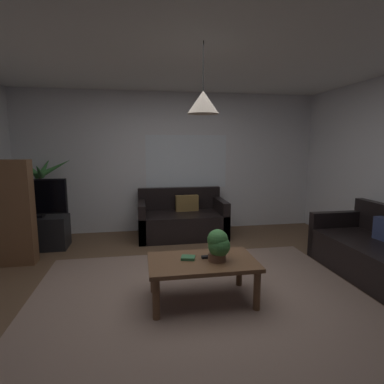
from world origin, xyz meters
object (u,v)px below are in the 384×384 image
(couch_right_side, at_px, (375,253))
(bookshelf_corner, at_px, (4,212))
(potted_plant_on_table, at_px, (218,245))
(potted_palm_corner, at_px, (43,205))
(remote_on_table_0, at_px, (209,257))
(book_on_table_0, at_px, (188,258))
(tv_stand, at_px, (37,233))
(tv, at_px, (34,198))
(couch_under_window, at_px, (182,221))
(coffee_table, at_px, (202,266))
(pendant_lamp, at_px, (203,102))

(couch_right_side, xyz_separation_m, bookshelf_corner, (-4.59, 1.10, 0.44))
(potted_plant_on_table, distance_m, potted_palm_corner, 3.43)
(couch_right_side, xyz_separation_m, potted_palm_corner, (-4.43, 2.17, 0.33))
(remote_on_table_0, relative_size, bookshelf_corner, 0.11)
(book_on_table_0, xyz_separation_m, tv_stand, (-2.04, 1.95, -0.20))
(book_on_table_0, bearing_deg, tv, 136.71)
(tv, bearing_deg, potted_plant_on_table, -40.88)
(book_on_table_0, xyz_separation_m, tv, (-2.04, 1.92, 0.35))
(potted_plant_on_table, bearing_deg, tv, 139.12)
(couch_under_window, xyz_separation_m, couch_right_side, (2.13, -1.99, -0.00))
(tv_stand, xyz_separation_m, tv, (0.00, -0.02, 0.55))
(couch_under_window, bearing_deg, book_on_table_0, -96.14)
(tv, xyz_separation_m, bookshelf_corner, (-0.19, -0.60, -0.08))
(coffee_table, distance_m, tv_stand, 2.96)
(book_on_table_0, bearing_deg, tv_stand, 136.39)
(coffee_table, bearing_deg, bookshelf_corner, 149.80)
(couch_under_window, height_order, potted_plant_on_table, couch_under_window)
(remote_on_table_0, height_order, bookshelf_corner, bookshelf_corner)
(book_on_table_0, height_order, tv_stand, tv_stand)
(pendant_lamp, bearing_deg, remote_on_table_0, 32.46)
(couch_under_window, height_order, bookshelf_corner, bookshelf_corner)
(couch_right_side, relative_size, book_on_table_0, 10.97)
(tv, bearing_deg, couch_under_window, 7.33)
(book_on_table_0, bearing_deg, pendant_lamp, -20.67)
(tv, height_order, pendant_lamp, pendant_lamp)
(couch_under_window, distance_m, potted_palm_corner, 2.34)
(remote_on_table_0, xyz_separation_m, bookshelf_corner, (-2.45, 1.33, 0.27))
(potted_palm_corner, bearing_deg, remote_on_table_0, -46.34)
(remote_on_table_0, bearing_deg, coffee_table, -59.54)
(coffee_table, bearing_deg, couch_under_window, 87.45)
(book_on_table_0, height_order, remote_on_table_0, book_on_table_0)
(couch_right_side, xyz_separation_m, tv_stand, (-4.41, 1.72, -0.03))
(couch_right_side, height_order, potted_palm_corner, potted_palm_corner)
(pendant_lamp, bearing_deg, potted_plant_on_table, -15.95)
(potted_plant_on_table, xyz_separation_m, tv, (-2.33, 2.02, 0.20))
(couch_under_window, distance_m, tv, 2.36)
(book_on_table_0, relative_size, tv_stand, 0.15)
(coffee_table, height_order, book_on_table_0, book_on_table_0)
(tv_stand, bearing_deg, remote_on_table_0, -40.70)
(book_on_table_0, bearing_deg, remote_on_table_0, -0.00)
(couch_under_window, distance_m, bookshelf_corner, 2.66)
(potted_plant_on_table, bearing_deg, bookshelf_corner, 150.57)
(couch_right_side, bearing_deg, book_on_table_0, -84.47)
(tv, bearing_deg, coffee_table, -42.19)
(couch_under_window, relative_size, coffee_table, 1.37)
(tv, bearing_deg, potted_palm_corner, 93.29)
(remote_on_table_0, relative_size, potted_plant_on_table, 0.50)
(bookshelf_corner, bearing_deg, coffee_table, -30.20)
(couch_under_window, height_order, couch_right_side, same)
(book_on_table_0, distance_m, remote_on_table_0, 0.22)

